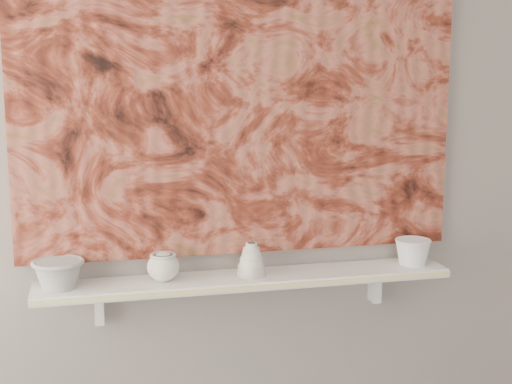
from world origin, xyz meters
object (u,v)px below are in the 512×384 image
object	(u,v)px
bowl_grey	(58,274)
cup_cream	(163,267)
shelf	(247,280)
bowl_white	(413,251)
bell_vessel	(251,259)
painting	(241,92)

from	to	relation	value
bowl_grey	cup_cream	bearing A→B (deg)	0.00
shelf	bowl_white	distance (m)	0.61
shelf	bowl_grey	world-z (taller)	bowl_grey
bowl_grey	bell_vessel	xyz separation A→B (m)	(0.63, 0.00, 0.01)
painting	cup_cream	size ratio (longest dim) A/B	14.25
bowl_grey	cup_cream	world-z (taller)	cup_cream
bowl_grey	bowl_white	size ratio (longest dim) A/B	1.29
shelf	cup_cream	size ratio (longest dim) A/B	13.30
bell_vessel	painting	bearing A→B (deg)	100.48
painting	bowl_white	world-z (taller)	painting
shelf	bell_vessel	size ratio (longest dim) A/B	12.50
shelf	bowl_white	size ratio (longest dim) A/B	10.98
bowl_grey	bell_vessel	bearing A→B (deg)	0.00
bowl_white	bowl_grey	bearing A→B (deg)	180.00
bowl_grey	cup_cream	size ratio (longest dim) A/B	1.56
cup_cream	bell_vessel	xyz separation A→B (m)	(0.30, 0.00, 0.01)
painting	bowl_grey	size ratio (longest dim) A/B	9.11
shelf	painting	size ratio (longest dim) A/B	0.93
cup_cream	bell_vessel	world-z (taller)	bell_vessel
cup_cream	painting	bearing A→B (deg)	16.01
painting	bell_vessel	world-z (taller)	painting
bowl_grey	cup_cream	xyz separation A→B (m)	(0.33, 0.00, 0.00)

